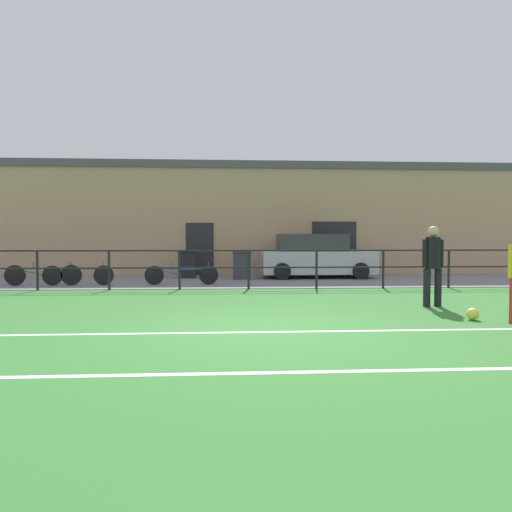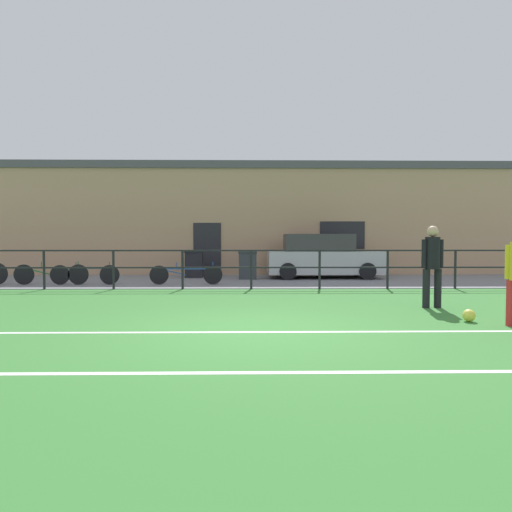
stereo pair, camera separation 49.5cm
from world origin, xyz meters
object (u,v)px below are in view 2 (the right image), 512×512
object	(u,v)px
player_goalkeeper	(432,261)
soccer_ball_match	(469,316)
trash_bin_1	(248,265)
parked_car_red	(322,257)
trash_bin_0	(194,264)
bicycle_parked_3	(51,274)
bicycle_parked_1	(85,274)
bicycle_parked_2	(186,274)

from	to	relation	value
player_goalkeeper	soccer_ball_match	distance (m)	1.86
trash_bin_1	soccer_ball_match	bearing A→B (deg)	-64.80
parked_car_red	trash_bin_0	size ratio (longest dim) A/B	4.11
bicycle_parked_3	trash_bin_0	xyz separation A→B (m)	(4.21, 2.55, 0.17)
soccer_ball_match	bicycle_parked_3	bearing A→B (deg)	147.49
parked_car_red	bicycle_parked_1	distance (m)	8.29
player_goalkeeper	trash_bin_0	xyz separation A→B (m)	(-5.95, 7.39, -0.47)
bicycle_parked_2	trash_bin_0	bearing A→B (deg)	90.78
trash_bin_0	trash_bin_1	size ratio (longest dim) A/B	1.01
parked_car_red	bicycle_parked_2	bearing A→B (deg)	-153.12
player_goalkeeper	trash_bin_1	xyz separation A→B (m)	(-3.95, 6.75, -0.47)
trash_bin_0	trash_bin_1	xyz separation A→B (m)	(2.00, -0.63, -0.01)
bicycle_parked_3	trash_bin_1	bearing A→B (deg)	17.15
player_goalkeeper	bicycle_parked_1	world-z (taller)	player_goalkeeper
bicycle_parked_3	parked_car_red	bearing A→B (deg)	14.95
bicycle_parked_3	trash_bin_1	xyz separation A→B (m)	(6.21, 1.92, 0.17)
soccer_ball_match	bicycle_parked_3	xyz separation A→B (m)	(-10.16, 6.48, 0.24)
bicycle_parked_1	trash_bin_1	distance (m)	5.50
parked_car_red	bicycle_parked_3	xyz separation A→B (m)	(-8.98, -2.40, -0.43)
player_goalkeeper	trash_bin_0	distance (m)	9.49
soccer_ball_match	player_goalkeeper	bearing A→B (deg)	90.12
soccer_ball_match	trash_bin_1	world-z (taller)	trash_bin_1
bicycle_parked_3	bicycle_parked_1	bearing A→B (deg)	-0.00
player_goalkeeper	parked_car_red	xyz separation A→B (m)	(-1.18, 7.24, -0.21)
bicycle_parked_2	trash_bin_0	size ratio (longest dim) A/B	2.29
player_goalkeeper	bicycle_parked_1	distance (m)	10.33
bicycle_parked_2	soccer_ball_match	bearing A→B (deg)	-47.61
player_goalkeeper	bicycle_parked_1	size ratio (longest dim) A/B	0.80
bicycle_parked_1	parked_car_red	bearing A→B (deg)	16.84
bicycle_parked_2	trash_bin_1	distance (m)	2.75
bicycle_parked_3	trash_bin_1	size ratio (longest dim) A/B	2.36
bicycle_parked_2	trash_bin_0	distance (m)	2.56
parked_car_red	trash_bin_1	bearing A→B (deg)	-170.14
soccer_ball_match	bicycle_parked_2	xyz separation A→B (m)	(-5.91, 6.48, 0.23)
trash_bin_1	parked_car_red	bearing A→B (deg)	9.86
trash_bin_0	soccer_ball_match	bearing A→B (deg)	-56.62
bicycle_parked_1	bicycle_parked_3	xyz separation A→B (m)	(-1.06, 0.00, 0.01)
player_goalkeeper	parked_car_red	world-z (taller)	player_goalkeeper
player_goalkeeper	trash_bin_1	distance (m)	7.84
player_goalkeeper	trash_bin_0	world-z (taller)	player_goalkeeper
bicycle_parked_1	bicycle_parked_3	world-z (taller)	bicycle_parked_3
soccer_ball_match	trash_bin_1	bearing A→B (deg)	115.20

